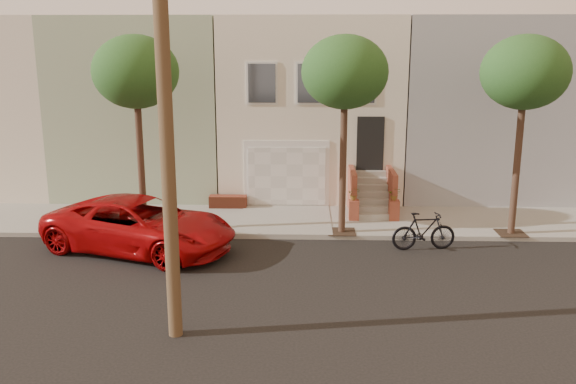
{
  "coord_description": "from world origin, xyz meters",
  "views": [
    {
      "loc": [
        -0.22,
        -15.32,
        6.16
      ],
      "look_at": [
        -0.73,
        3.0,
        1.7
      ],
      "focal_mm": 38.21,
      "sensor_mm": 36.0,
      "label": 1
    }
  ],
  "objects": [
    {
      "name": "ground",
      "position": [
        0.0,
        0.0,
        0.0
      ],
      "size": [
        90.0,
        90.0,
        0.0
      ],
      "primitive_type": "plane",
      "color": "black",
      "rests_on": "ground"
    },
    {
      "name": "tree_left",
      "position": [
        -5.5,
        3.9,
        5.26
      ],
      "size": [
        2.7,
        2.57,
        6.3
      ],
      "color": "#2D2116",
      "rests_on": "sidewalk"
    },
    {
      "name": "sidewalk",
      "position": [
        0.0,
        5.35,
        0.07
      ],
      "size": [
        40.0,
        3.7,
        0.15
      ],
      "primitive_type": "cube",
      "color": "gray",
      "rests_on": "ground"
    },
    {
      "name": "pickup_truck",
      "position": [
        -5.19,
        2.28,
        0.82
      ],
      "size": [
        6.45,
        4.53,
        1.63
      ],
      "primitive_type": "imported",
      "rotation": [
        0.0,
        0.0,
        1.23
      ],
      "color": "#A3070A",
      "rests_on": "ground"
    },
    {
      "name": "motorcycle",
      "position": [
        3.42,
        2.62,
        0.59
      ],
      "size": [
        2.02,
        0.79,
        1.18
      ],
      "primitive_type": "imported",
      "rotation": [
        0.0,
        0.0,
        1.69
      ],
      "color": "black",
      "rests_on": "ground"
    },
    {
      "name": "house_row",
      "position": [
        0.0,
        11.19,
        3.64
      ],
      "size": [
        33.1,
        11.7,
        7.0
      ],
      "color": "beige",
      "rests_on": "sidewalk"
    },
    {
      "name": "tree_right",
      "position": [
        6.5,
        3.9,
        5.26
      ],
      "size": [
        2.7,
        2.57,
        6.3
      ],
      "color": "#2D2116",
      "rests_on": "sidewalk"
    },
    {
      "name": "tree_mid",
      "position": [
        1.0,
        3.9,
        5.26
      ],
      "size": [
        2.7,
        2.57,
        6.3
      ],
      "color": "#2D2116",
      "rests_on": "sidewalk"
    }
  ]
}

